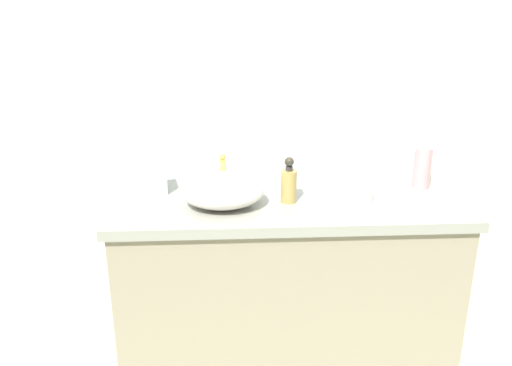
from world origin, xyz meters
TOP-DOWN VIEW (x-y plane):
  - bathroom_wall_rear at (0.00, 0.73)m, footprint 6.00×0.06m
  - vanity_counter at (-0.12, 0.41)m, footprint 1.44×0.57m
  - wall_mirror_panel at (-0.12, 0.69)m, footprint 1.30×0.01m
  - sink_basin at (-0.39, 0.35)m, footprint 0.33×0.28m
  - faucet at (-0.39, 0.51)m, footprint 0.03×0.11m
  - soap_dispenser at (-0.12, 0.38)m, footprint 0.06×0.06m
  - lotion_bottle at (0.48, 0.52)m, footprint 0.07×0.07m
  - tissue_box at (-0.69, 0.53)m, footprint 0.14×0.14m
  - candle_jar at (0.21, 0.37)m, footprint 0.05×0.05m

SIDE VIEW (x-z plane):
  - vanity_counter at x=-0.12m, z-range 0.00..0.88m
  - candle_jar at x=0.21m, z-range 0.88..0.92m
  - sink_basin at x=-0.39m, z-range 0.88..1.00m
  - tissue_box at x=-0.69m, z-range 0.86..1.02m
  - soap_dispenser at x=-0.12m, z-range 0.86..1.05m
  - lotion_bottle at x=0.48m, z-range 0.87..1.07m
  - faucet at x=-0.39m, z-range 0.89..1.05m
  - bathroom_wall_rear at x=0.00m, z-range 0.00..2.60m
  - wall_mirror_panel at x=-0.12m, z-range 0.88..2.14m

